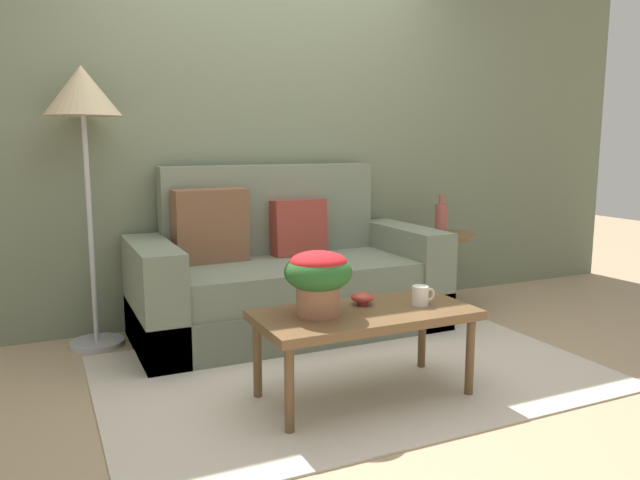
# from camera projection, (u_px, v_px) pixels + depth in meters

# --- Properties ---
(ground_plane) EXTENTS (14.00, 14.00, 0.00)m
(ground_plane) POSITION_uv_depth(u_px,v_px,m) (348.00, 370.00, 3.32)
(ground_plane) COLOR tan
(wall_back) EXTENTS (6.40, 0.12, 2.91)m
(wall_back) POSITION_uv_depth(u_px,v_px,m) (264.00, 107.00, 4.23)
(wall_back) COLOR slate
(wall_back) RESTS_ON ground
(area_rug) EXTENTS (2.58, 1.68, 0.01)m
(area_rug) POSITION_uv_depth(u_px,v_px,m) (351.00, 372.00, 3.29)
(area_rug) COLOR beige
(area_rug) RESTS_ON ground
(couch) EXTENTS (1.95, 0.87, 1.07)m
(couch) POSITION_uv_depth(u_px,v_px,m) (285.00, 281.00, 3.98)
(couch) COLOR #626B59
(couch) RESTS_ON ground
(coffee_table) EXTENTS (1.04, 0.51, 0.43)m
(coffee_table) POSITION_uv_depth(u_px,v_px,m) (365.00, 319.00, 2.92)
(coffee_table) COLOR brown
(coffee_table) RESTS_ON ground
(side_table) EXTENTS (0.47, 0.47, 0.56)m
(side_table) POSITION_uv_depth(u_px,v_px,m) (442.00, 257.00, 4.49)
(side_table) COLOR brown
(side_table) RESTS_ON ground
(floor_lamp) EXTENTS (0.43, 0.43, 1.65)m
(floor_lamp) POSITION_uv_depth(u_px,v_px,m) (83.00, 108.00, 3.50)
(floor_lamp) COLOR #B2B2B7
(floor_lamp) RESTS_ON ground
(potted_plant) EXTENTS (0.31, 0.31, 0.30)m
(potted_plant) POSITION_uv_depth(u_px,v_px,m) (318.00, 275.00, 2.80)
(potted_plant) COLOR #A36B4C
(potted_plant) RESTS_ON coffee_table
(coffee_mug) EXTENTS (0.13, 0.08, 0.10)m
(coffee_mug) POSITION_uv_depth(u_px,v_px,m) (421.00, 295.00, 3.00)
(coffee_mug) COLOR white
(coffee_mug) RESTS_ON coffee_table
(snack_bowl) EXTENTS (0.11, 0.11, 0.06)m
(snack_bowl) POSITION_uv_depth(u_px,v_px,m) (363.00, 298.00, 3.01)
(snack_bowl) COLOR #B2382D
(snack_bowl) RESTS_ON coffee_table
(table_vase) EXTENTS (0.09, 0.09, 0.28)m
(table_vase) POSITION_uv_depth(u_px,v_px,m) (441.00, 217.00, 4.45)
(table_vase) COLOR #934C42
(table_vase) RESTS_ON side_table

